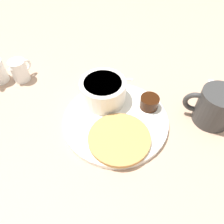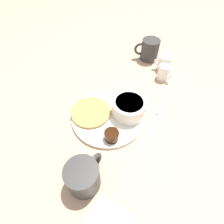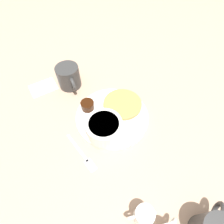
{
  "view_description": "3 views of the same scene",
  "coord_description": "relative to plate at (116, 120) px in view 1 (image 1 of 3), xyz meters",
  "views": [
    {
      "loc": [
        0.3,
        0.07,
        0.4
      ],
      "look_at": [
        0.01,
        -0.0,
        0.05
      ],
      "focal_mm": 35.0,
      "sensor_mm": 36.0,
      "label": 1
    },
    {
      "loc": [
        -0.19,
        0.3,
        0.47
      ],
      "look_at": [
        -0.02,
        0.0,
        0.04
      ],
      "focal_mm": 28.0,
      "sensor_mm": 36.0,
      "label": 2
    },
    {
      "loc": [
        -0.17,
        -0.28,
        0.49
      ],
      "look_at": [
        -0.01,
        -0.01,
        0.05
      ],
      "focal_mm": 28.0,
      "sensor_mm": 36.0,
      "label": 3
    }
  ],
  "objects": [
    {
      "name": "plate",
      "position": [
        0.0,
        0.0,
        0.0
      ],
      "size": [
        0.24,
        0.24,
        0.01
      ],
      "color": "white",
      "rests_on": "ground_plane"
    },
    {
      "name": "napkin",
      "position": [
        -0.16,
        0.25,
        -0.0
      ],
      "size": [
        0.1,
        0.07,
        0.0
      ],
      "color": "white",
      "rests_on": "ground_plane"
    },
    {
      "name": "syrup_cup",
      "position": [
        -0.06,
        0.07,
        0.02
      ],
      "size": [
        0.04,
        0.04,
        0.03
      ],
      "color": "black",
      "rests_on": "plate"
    },
    {
      "name": "butter_ramekin",
      "position": [
        -0.07,
        -0.04,
        0.02
      ],
      "size": [
        0.05,
        0.05,
        0.05
      ],
      "color": "white",
      "rests_on": "plate"
    },
    {
      "name": "coffee_mug",
      "position": [
        -0.06,
        0.21,
        0.04
      ],
      "size": [
        0.08,
        0.11,
        0.08
      ],
      "color": "#333333",
      "rests_on": "ground_plane"
    },
    {
      "name": "ground_plane",
      "position": [
        0.0,
        0.0,
        -0.01
      ],
      "size": [
        4.0,
        4.0,
        0.0
      ],
      "primitive_type": "plane",
      "color": "tan"
    },
    {
      "name": "bowl",
      "position": [
        -0.05,
        -0.04,
        0.04
      ],
      "size": [
        0.11,
        0.11,
        0.06
      ],
      "color": "white",
      "rests_on": "plate"
    },
    {
      "name": "pancake_stack",
      "position": [
        0.05,
        0.02,
        0.01
      ],
      "size": [
        0.13,
        0.13,
        0.01
      ],
      "color": "#B78447",
      "rests_on": "plate"
    },
    {
      "name": "creamer_pitcher_near",
      "position": [
        -0.08,
        -0.28,
        0.02
      ],
      "size": [
        0.06,
        0.04,
        0.06
      ],
      "color": "white",
      "rests_on": "ground_plane"
    },
    {
      "name": "fork",
      "position": [
        -0.14,
        -0.08,
        -0.0
      ],
      "size": [
        0.04,
        0.14,
        0.0
      ],
      "color": "silver",
      "rests_on": "ground_plane"
    }
  ]
}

